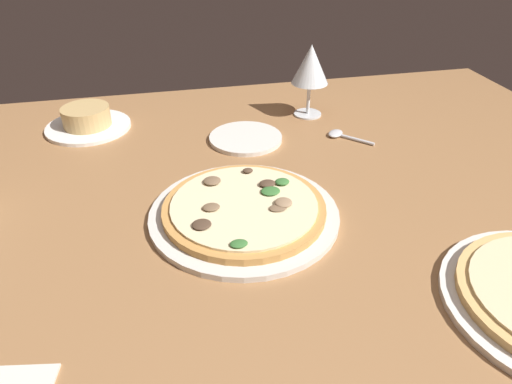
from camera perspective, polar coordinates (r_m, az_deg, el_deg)
The scene contains 6 objects.
dining_table at distance 80.20cm, azimuth 1.36°, elevation -1.96°, with size 150.00×110.00×4.00cm, color #996B42.
pizza_main at distance 74.00cm, azimuth -1.46°, elevation -2.28°, with size 30.45×30.45×3.39cm.
ramekin_on_saucer at distance 109.15cm, azimuth -20.10°, elevation 8.30°, with size 18.30×18.30×4.99cm.
wine_glass_far at distance 107.00cm, azimuth 6.74°, elevation 15.12°, with size 8.32×8.32×16.39cm.
side_plate at distance 98.13cm, azimuth -1.29°, elevation 6.67°, with size 15.35×15.35×0.90cm, color silver.
spoon at distance 101.08cm, azimuth 10.40°, elevation 6.94°, with size 8.76×8.96×1.00cm.
Camera 1 is at (-16.04, -63.80, 47.87)cm, focal length 32.43 mm.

